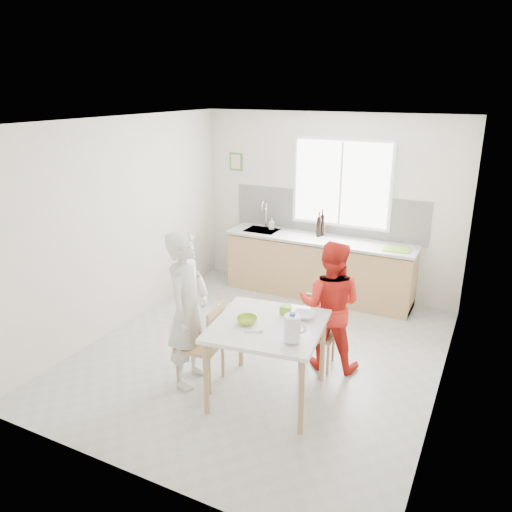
% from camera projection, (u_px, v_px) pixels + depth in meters
% --- Properties ---
extents(ground, '(4.50, 4.50, 0.00)m').
position_uv_depth(ground, '(262.00, 353.00, 5.99)').
color(ground, '#B7B7B2').
rests_on(ground, ground).
extents(room_shell, '(4.50, 4.50, 4.50)m').
position_uv_depth(room_shell, '(262.00, 220.00, 5.46)').
color(room_shell, silver).
rests_on(room_shell, ground).
extents(window, '(1.50, 0.06, 1.30)m').
position_uv_depth(window, '(341.00, 183.00, 7.24)').
color(window, white).
rests_on(window, room_shell).
extents(backsplash, '(3.00, 0.02, 0.65)m').
position_uv_depth(backsplash, '(327.00, 213.00, 7.49)').
color(backsplash, white).
rests_on(backsplash, room_shell).
extents(picture_frame, '(0.22, 0.03, 0.28)m').
position_uv_depth(picture_frame, '(236.00, 162.00, 7.92)').
color(picture_frame, '#508D40').
rests_on(picture_frame, room_shell).
extents(kitchen_counter, '(2.84, 0.64, 1.37)m').
position_uv_depth(kitchen_counter, '(318.00, 270.00, 7.51)').
color(kitchen_counter, tan).
rests_on(kitchen_counter, ground).
extents(dining_table, '(1.20, 1.20, 0.82)m').
position_uv_depth(dining_table, '(268.00, 332.00, 4.93)').
color(dining_table, white).
rests_on(dining_table, ground).
extents(chair_left, '(0.47, 0.47, 0.91)m').
position_uv_depth(chair_left, '(206.00, 342.00, 5.22)').
color(chair_left, tan).
rests_on(chair_left, ground).
extents(chair_far, '(0.42, 0.42, 0.80)m').
position_uv_depth(chair_far, '(319.00, 328.00, 5.64)').
color(chair_far, tan).
rests_on(chair_far, ground).
extents(person_white, '(0.48, 0.66, 1.69)m').
position_uv_depth(person_white, '(188.00, 309.00, 5.17)').
color(person_white, silver).
rests_on(person_white, ground).
extents(person_red, '(0.79, 0.65, 1.49)m').
position_uv_depth(person_red, '(330.00, 306.00, 5.50)').
color(person_red, red).
rests_on(person_red, ground).
extents(bowl_green, '(0.23, 0.23, 0.06)m').
position_uv_depth(bowl_green, '(247.00, 320.00, 4.91)').
color(bowl_green, '#91BD2B').
rests_on(bowl_green, dining_table).
extents(bowl_white, '(0.25, 0.25, 0.05)m').
position_uv_depth(bowl_white, '(304.00, 315.00, 5.03)').
color(bowl_white, white).
rests_on(bowl_white, dining_table).
extents(milk_jug, '(0.21, 0.15, 0.27)m').
position_uv_depth(milk_jug, '(293.00, 328.00, 4.51)').
color(milk_jug, white).
rests_on(milk_jug, dining_table).
extents(green_box, '(0.11, 0.11, 0.09)m').
position_uv_depth(green_box, '(285.00, 310.00, 5.11)').
color(green_box, '#75B429').
rests_on(green_box, dining_table).
extents(spoon, '(0.15, 0.08, 0.01)m').
position_uv_depth(spoon, '(253.00, 332.00, 4.73)').
color(spoon, '#A5A5AA').
rests_on(spoon, dining_table).
extents(cutting_board, '(0.37, 0.27, 0.01)m').
position_uv_depth(cutting_board, '(397.00, 250.00, 6.80)').
color(cutting_board, '#7CBD2B').
rests_on(cutting_board, kitchen_counter).
extents(wine_bottle_a, '(0.07, 0.07, 0.32)m').
position_uv_depth(wine_bottle_a, '(322.00, 225.00, 7.42)').
color(wine_bottle_a, black).
rests_on(wine_bottle_a, kitchen_counter).
extents(wine_bottle_b, '(0.07, 0.07, 0.30)m').
position_uv_depth(wine_bottle_b, '(319.00, 227.00, 7.37)').
color(wine_bottle_b, black).
rests_on(wine_bottle_b, kitchen_counter).
extents(jar_amber, '(0.06, 0.06, 0.16)m').
position_uv_depth(jar_amber, '(323.00, 230.00, 7.45)').
color(jar_amber, '#975F21').
rests_on(jar_amber, kitchen_counter).
extents(soap_bottle, '(0.10, 0.10, 0.17)m').
position_uv_depth(soap_bottle, '(272.00, 223.00, 7.78)').
color(soap_bottle, '#999999').
rests_on(soap_bottle, kitchen_counter).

